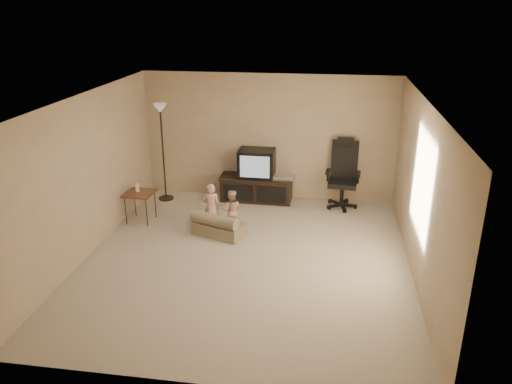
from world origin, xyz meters
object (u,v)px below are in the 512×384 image
child_sofa (218,226)px  toddler_right (231,210)px  floor_lamp (162,131)px  side_table (139,193)px  tv_stand (257,180)px  toddler_left (211,207)px  office_chair (343,183)px

child_sofa → toddler_right: (0.19, 0.25, 0.20)m
floor_lamp → child_sofa: size_ratio=1.99×
side_table → child_sofa: side_table is taller
tv_stand → toddler_left: bearing=-111.0°
office_chair → tv_stand: bearing=-177.5°
tv_stand → side_table: size_ratio=1.97×
office_chair → toddler_left: office_chair is taller
office_chair → side_table: size_ratio=1.79×
tv_stand → child_sofa: bearing=-103.5°
side_table → toddler_left: 1.38m
child_sofa → tv_stand: bearing=95.3°
floor_lamp → toddler_right: 2.28m
side_table → floor_lamp: floor_lamp is taller
child_sofa → toddler_left: 0.37m
office_chair → child_sofa: office_chair is taller
tv_stand → toddler_right: tv_stand is taller
office_chair → toddler_left: bearing=-143.4°
floor_lamp → child_sofa: (1.42, -1.48, -1.25)m
child_sofa → toddler_right: toddler_right is taller
toddler_left → toddler_right: size_ratio=1.16×
tv_stand → toddler_left: 1.60m
tv_stand → floor_lamp: floor_lamp is taller
tv_stand → child_sofa: 1.78m
side_table → floor_lamp: bearing=84.3°
tv_stand → toddler_right: (-0.24, -1.45, -0.07)m
office_chair → floor_lamp: floor_lamp is taller
side_table → office_chair: bearing=19.2°
office_chair → toddler_right: size_ratio=1.82×
office_chair → toddler_right: 2.38m
toddler_right → toddler_left: bearing=5.8°
office_chair → side_table: office_chair is taller
child_sofa → toddler_right: 0.37m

